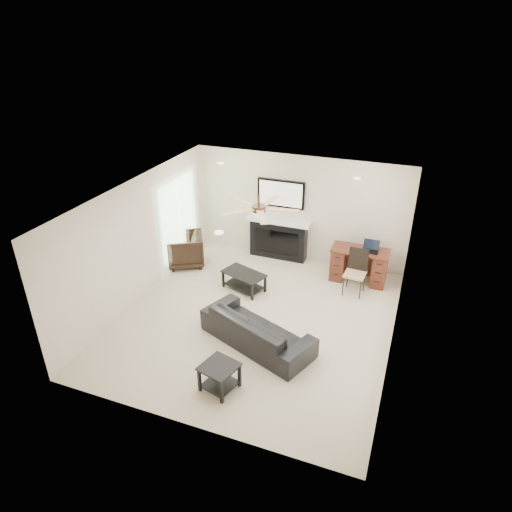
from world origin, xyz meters
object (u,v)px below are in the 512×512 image
(armchair, at_px, (185,250))
(fireplace_unit, at_px, (279,221))
(desk, at_px, (359,265))
(coffee_table, at_px, (244,281))
(sofa, at_px, (257,329))

(armchair, bearing_deg, fireplace_unit, 90.11)
(fireplace_unit, xyz_separation_m, desk, (1.99, -0.43, -0.57))
(fireplace_unit, bearing_deg, coffee_table, -97.22)
(coffee_table, relative_size, fireplace_unit, 0.47)
(sofa, xyz_separation_m, desk, (1.30, 2.83, 0.07))
(armchair, relative_size, fireplace_unit, 0.44)
(sofa, relative_size, fireplace_unit, 1.10)
(sofa, relative_size, desk, 1.72)
(armchair, height_order, desk, desk)
(sofa, bearing_deg, armchair, -17.64)
(coffee_table, height_order, fireplace_unit, fireplace_unit)
(fireplace_unit, bearing_deg, sofa, -78.05)
(sofa, distance_m, desk, 3.11)
(armchair, distance_m, desk, 3.96)
(armchair, height_order, fireplace_unit, fireplace_unit)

